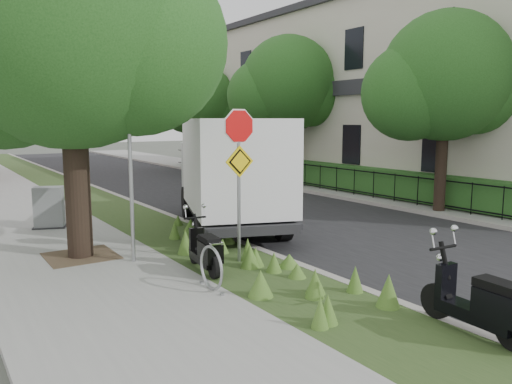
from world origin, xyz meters
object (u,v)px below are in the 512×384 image
Objects in this scene: scooter_far at (486,309)px; utility_cabinet at (49,208)px; box_truck at (231,169)px; scooter_near at (207,254)px; sign_assembly at (239,154)px.

utility_cabinet is at bearing 107.48° from scooter_far.
box_truck is 5.53× the size of utility_cabinet.
scooter_near is at bearing -74.89° from utility_cabinet.
box_truck is (0.90, 8.02, 1.16)m from scooter_far.
box_truck is at bearing -30.65° from utility_cabinet.
sign_assembly is 6.39m from utility_cabinet.
sign_assembly is 5.28m from scooter_far.
sign_assembly reaches higher than scooter_far.
scooter_near is at bearing -127.16° from box_truck.
scooter_far is 1.58× the size of utility_cabinet.
sign_assembly is at bearing -118.40° from box_truck.
box_truck reaches higher than utility_cabinet.
scooter_far is 8.15m from box_truck.
utility_cabinet is at bearing 149.35° from box_truck.
sign_assembly is 2.92× the size of utility_cabinet.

